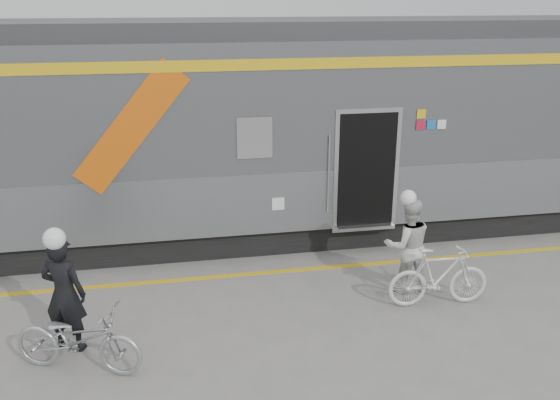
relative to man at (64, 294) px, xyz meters
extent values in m
plane|color=slate|center=(2.62, -0.39, -0.81)|extent=(90.00, 90.00, 0.00)
cube|color=black|center=(2.68, 3.81, -0.56)|extent=(24.00, 2.70, 0.50)
cube|color=#9EA0A5|center=(2.68, 3.81, 0.24)|extent=(24.00, 3.00, 1.10)
cube|color=slate|center=(2.68, 3.81, 1.89)|extent=(24.00, 3.00, 2.20)
cube|color=#38383A|center=(2.68, 3.81, 3.14)|extent=(24.00, 2.64, 0.30)
cube|color=gold|center=(2.68, 2.30, 2.64)|extent=(24.00, 0.02, 0.18)
cube|color=#CE560C|center=(0.88, 2.30, 1.69)|extent=(1.96, 0.01, 2.19)
cube|color=black|center=(2.88, 2.30, 1.44)|extent=(0.55, 0.02, 0.65)
cube|color=black|center=(4.88, 2.51, 0.74)|extent=(1.05, 0.45, 2.10)
cube|color=silver|center=(4.88, 2.30, 0.74)|extent=(1.20, 0.02, 2.25)
cylinder|color=silver|center=(4.18, 2.28, 0.74)|extent=(0.04, 0.04, 1.40)
cube|color=silver|center=(4.88, 2.26, -0.29)|extent=(1.05, 0.25, 0.06)
cube|color=gold|center=(5.83, 2.29, 1.74)|extent=(0.16, 0.01, 0.16)
cube|color=#B91531|center=(5.83, 2.29, 1.54)|extent=(0.16, 0.01, 0.16)
cube|color=#1B62B2|center=(6.03, 2.29, 1.54)|extent=(0.16, 0.01, 0.16)
cube|color=silver|center=(6.23, 2.29, 1.54)|extent=(0.16, 0.01, 0.16)
cube|color=silver|center=(3.28, 2.29, 0.24)|extent=(0.22, 0.01, 0.22)
cube|color=gold|center=(2.62, 1.76, -0.80)|extent=(24.00, 0.12, 0.01)
imported|color=black|center=(0.00, 0.00, 0.00)|extent=(0.69, 0.57, 1.62)
imported|color=#A7ABAF|center=(0.20, -0.55, -0.36)|extent=(1.79, 1.16, 0.89)
imported|color=silver|center=(5.06, 0.73, -0.03)|extent=(0.79, 0.63, 1.55)
imported|color=silver|center=(5.36, 0.18, -0.34)|extent=(1.59, 0.53, 0.94)
sphere|color=white|center=(0.00, 0.00, 0.95)|extent=(0.28, 0.28, 0.28)
sphere|color=white|center=(5.06, 0.73, 0.87)|extent=(0.25, 0.25, 0.25)
camera|label=1|loc=(1.47, -7.32, 3.68)|focal=38.00mm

